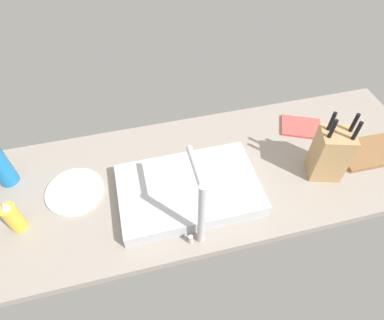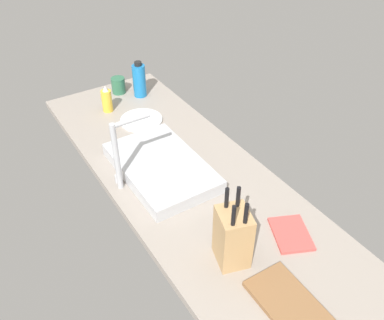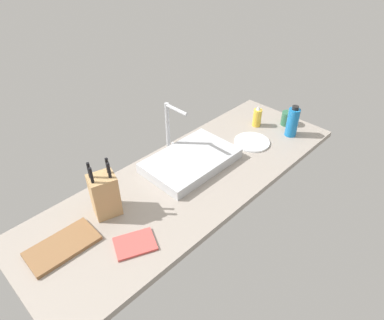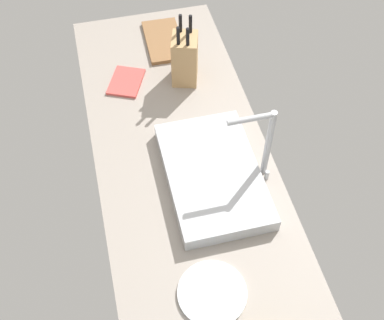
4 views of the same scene
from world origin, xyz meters
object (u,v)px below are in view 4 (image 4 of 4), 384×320
Objects in this scene: cutting_board at (164,40)px; dish_towel at (126,82)px; sink_basin at (213,175)px; faucet at (264,139)px; knife_block at (185,59)px; dinner_plate at (212,293)px.

cutting_board reaches higher than dish_towel.
sink_basin is 1.76× the size of cutting_board.
faucet is 1.07× the size of knife_block.
dinner_plate and dish_towel have the same top height.
sink_basin is 2.38× the size of dinner_plate.
cutting_board is at bearing 137.05° from dish_towel.
knife_block is at bearing 82.49° from dish_towel.
knife_block is at bearing 8.91° from cutting_board.
dish_towel is at bearing -42.95° from cutting_board.
faucet reaches higher than knife_block.
faucet is (0.77, 17.54, 16.10)cm from sink_basin.
knife_block reaches higher than sink_basin.
sink_basin is at bearing 14.34° from knife_block.
knife_block is at bearing 171.82° from dinner_plate.
faucet is 73.89cm from dish_towel.
sink_basin is 1.65× the size of faucet.
cutting_board is 31.23cm from dish_towel.
faucet is at bearing 32.07° from knife_block.
dish_towel is at bearing -80.66° from knife_block.
faucet is 1.06× the size of cutting_board.
dish_towel is at bearing -145.51° from faucet.
sink_basin is at bearing -92.51° from faucet.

